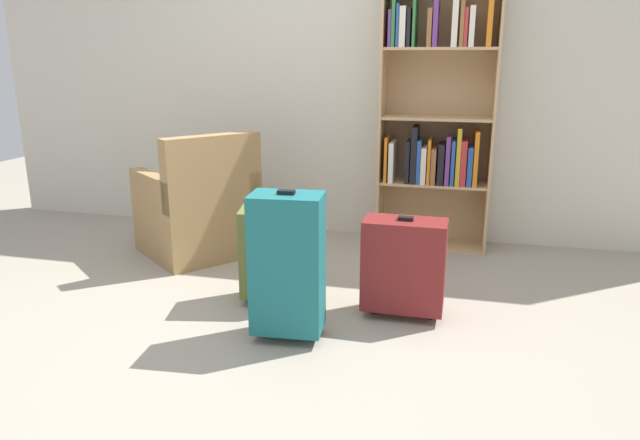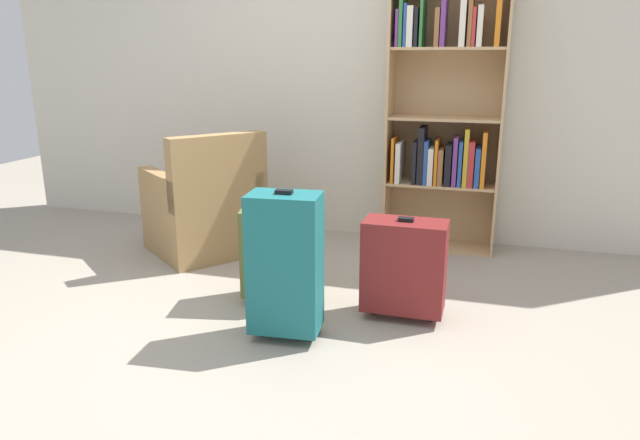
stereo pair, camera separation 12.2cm
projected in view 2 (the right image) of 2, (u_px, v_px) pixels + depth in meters
ground_plane at (258, 335)px, 3.03m from camera, size 10.46×10.46×0.00m
back_wall at (350, 70)px, 4.52m from camera, size 5.97×0.10×2.60m
bookshelf at (444, 114)px, 4.19m from camera, size 0.81×0.34×1.93m
armchair at (206, 211)px, 4.23m from camera, size 0.98×0.98×0.90m
mug at (269, 250)px, 4.21m from camera, size 0.12×0.08×0.10m
suitcase_dark_red at (404, 266)px, 3.16m from camera, size 0.45×0.23×0.58m
suitcase_teal at (285, 263)px, 2.90m from camera, size 0.37×0.26×0.78m
suitcase_olive at (278, 251)px, 3.40m from camera, size 0.45×0.33×0.58m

